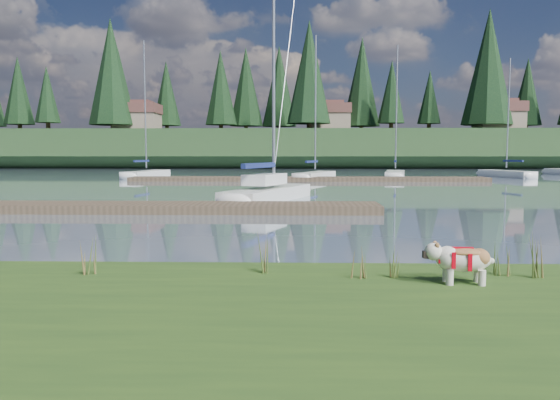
{
  "coord_description": "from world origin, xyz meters",
  "views": [
    {
      "loc": [
        1.05,
        -9.92,
        2.06
      ],
      "look_at": [
        0.79,
        -0.5,
        1.25
      ],
      "focal_mm": 35.0,
      "sensor_mm": 36.0,
      "label": 1
    }
  ],
  "objects": [
    {
      "name": "ground",
      "position": [
        0.0,
        30.0,
        0.0
      ],
      "size": [
        200.0,
        200.0,
        0.0
      ],
      "primitive_type": "plane",
      "color": "slate",
      "rests_on": "ground"
    },
    {
      "name": "ridge",
      "position": [
        0.0,
        73.0,
        2.5
      ],
      "size": [
        200.0,
        20.0,
        5.0
      ],
      "primitive_type": "cube",
      "color": "#1D361A",
      "rests_on": "ground"
    },
    {
      "name": "bulldog",
      "position": [
        3.25,
        -2.81,
        0.68
      ],
      "size": [
        0.89,
        0.41,
        0.54
      ],
      "rotation": [
        0.0,
        0.0,
        3.09
      ],
      "color": "silver",
      "rests_on": "bank"
    },
    {
      "name": "sailboat_main",
      "position": [
        0.11,
        14.01,
        0.42
      ],
      "size": [
        4.03,
        7.8,
        11.26
      ],
      "rotation": [
        0.0,
        0.0,
        1.23
      ],
      "color": "white",
      "rests_on": "ground"
    },
    {
      "name": "dock_near",
      "position": [
        -4.0,
        9.0,
        0.15
      ],
      "size": [
        16.0,
        2.0,
        0.3
      ],
      "primitive_type": "cube",
      "color": "#4C3D2C",
      "rests_on": "ground"
    },
    {
      "name": "dock_far",
      "position": [
        2.0,
        30.0,
        0.15
      ],
      "size": [
        26.0,
        2.2,
        0.3
      ],
      "primitive_type": "cube",
      "color": "#4C3D2C",
      "rests_on": "ground"
    },
    {
      "name": "sailboat_bg_1",
      "position": [
        -11.25,
        36.05,
        0.33
      ],
      "size": [
        2.68,
        7.74,
        11.38
      ],
      "rotation": [
        0.0,
        0.0,
        1.41
      ],
      "color": "white",
      "rests_on": "ground"
    },
    {
      "name": "sailboat_bg_2",
      "position": [
        2.87,
        33.36,
        0.33
      ],
      "size": [
        3.92,
        7.44,
        11.17
      ],
      "rotation": [
        0.0,
        0.0,
        1.22
      ],
      "color": "white",
      "rests_on": "ground"
    },
    {
      "name": "sailboat_bg_3",
      "position": [
        9.47,
        35.82,
        0.33
      ],
      "size": [
        2.87,
        7.49,
        10.87
      ],
      "rotation": [
        0.0,
        0.0,
        1.37
      ],
      "color": "white",
      "rests_on": "ground"
    },
    {
      "name": "sailboat_bg_4",
      "position": [
        18.86,
        37.45,
        0.33
      ],
      "size": [
        3.25,
        6.83,
        10.07
      ],
      "rotation": [
        0.0,
        0.0,
        1.87
      ],
      "color": "white",
      "rests_on": "ground"
    },
    {
      "name": "weed_0",
      "position": [
        0.6,
        -2.2,
        0.63
      ],
      "size": [
        0.17,
        0.14,
        0.67
      ],
      "color": "#475B23",
      "rests_on": "bank"
    },
    {
      "name": "weed_1",
      "position": [
        1.91,
        -2.52,
        0.58
      ],
      "size": [
        0.17,
        0.14,
        0.54
      ],
      "color": "#475B23",
      "rests_on": "bank"
    },
    {
      "name": "weed_2",
      "position": [
        3.93,
        -2.29,
        0.58
      ],
      "size": [
        0.17,
        0.14,
        0.55
      ],
      "color": "#475B23",
      "rests_on": "bank"
    },
    {
      "name": "weed_3",
      "position": [
        -1.86,
        -2.45,
        0.58
      ],
      "size": [
        0.17,
        0.14,
        0.54
      ],
      "color": "#475B23",
      "rests_on": "bank"
    },
    {
      "name": "weed_4",
      "position": [
        2.47,
        -2.45,
        0.56
      ],
      "size": [
        0.17,
        0.14,
        0.5
      ],
      "color": "#475B23",
      "rests_on": "bank"
    },
    {
      "name": "weed_5",
      "position": [
        4.41,
        -2.48,
        0.65
      ],
      "size": [
        0.17,
        0.14,
        0.72
      ],
      "color": "#475B23",
      "rests_on": "bank"
    },
    {
      "name": "mud_lip",
      "position": [
        0.0,
        -1.6,
        0.07
      ],
      "size": [
        60.0,
        0.5,
        0.14
      ],
      "primitive_type": "cube",
      "color": "#33281C",
      "rests_on": "ground"
    },
    {
      "name": "conifer_1",
      "position": [
        -40.0,
        71.0,
        11.28
      ],
      "size": [
        4.4,
        4.4,
        11.3
      ],
      "color": "#382619",
      "rests_on": "ridge"
    },
    {
      "name": "conifer_2",
      "position": [
        -25.0,
        68.0,
        13.54
      ],
      "size": [
        6.6,
        6.6,
        16.05
      ],
      "color": "#382619",
      "rests_on": "ridge"
    },
    {
      "name": "conifer_3",
      "position": [
        -10.0,
        72.0,
        11.74
      ],
      "size": [
        4.84,
        4.84,
        12.25
      ],
      "color": "#382619",
      "rests_on": "ridge"
    },
    {
      "name": "conifer_4",
      "position": [
        3.0,
        66.0,
        13.09
      ],
      "size": [
        6.16,
        6.16,
        15.1
      ],
      "color": "#382619",
      "rests_on": "ridge"
    },
    {
      "name": "conifer_5",
      "position": [
        15.0,
        70.0,
        10.83
      ],
      "size": [
        3.96,
        3.96,
        10.35
      ],
      "color": "#382619",
      "rests_on": "ridge"
    },
    {
      "name": "conifer_6",
      "position": [
        28.0,
        68.0,
        13.99
      ],
      "size": [
        7.04,
        7.04,
        17.0
      ],
      "color": "#382619",
      "rests_on": "ridge"
    },
    {
      "name": "house_0",
      "position": [
        -22.0,
        70.0,
        7.31
      ],
      "size": [
        6.3,
        5.3,
        4.65
      ],
      "color": "gray",
      "rests_on": "ridge"
    },
    {
      "name": "house_1",
      "position": [
        6.0,
        71.0,
        7.31
      ],
      "size": [
        6.3,
        5.3,
        4.65
      ],
      "color": "gray",
      "rests_on": "ridge"
    },
    {
      "name": "house_2",
      "position": [
        30.0,
        69.0,
        7.31
      ],
      "size": [
        6.3,
        5.3,
        4.65
      ],
      "color": "gray",
      "rests_on": "ridge"
    }
  ]
}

